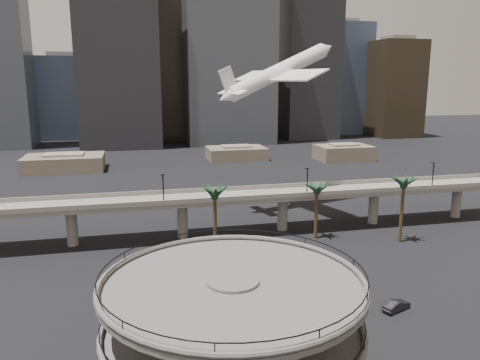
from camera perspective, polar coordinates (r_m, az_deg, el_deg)
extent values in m
torus|color=black|center=(43.00, -0.85, -20.88)|extent=(21.80, 21.80, 0.10)
cylinder|color=#53504E|center=(41.59, -0.86, -17.73)|extent=(22.00, 22.00, 0.45)
torus|color=#53504E|center=(41.35, -0.86, -17.15)|extent=(22.20, 22.20, 0.50)
torus|color=black|center=(40.97, -0.87, -16.18)|extent=(21.80, 21.80, 0.10)
cylinder|color=#53504E|center=(39.75, -0.88, -12.72)|extent=(22.00, 22.00, 0.45)
torus|color=#53504E|center=(39.55, -0.88, -12.09)|extent=(22.20, 22.20, 0.50)
torus|color=black|center=(39.23, -0.89, -11.02)|extent=(21.80, 21.80, 0.10)
cube|color=slate|center=(99.55, -0.78, -2.15)|extent=(130.00, 9.00, 0.90)
cube|color=slate|center=(95.08, -0.20, -2.27)|extent=(130.00, 0.30, 1.00)
cube|color=slate|center=(103.62, -1.32, -1.07)|extent=(130.00, 0.30, 1.00)
cylinder|color=slate|center=(99.30, -19.81, -5.44)|extent=(2.20, 2.20, 8.00)
cylinder|color=slate|center=(99.00, -7.03, -4.85)|extent=(2.20, 2.20, 8.00)
cylinder|color=slate|center=(103.48, 5.20, -4.05)|extent=(2.20, 2.20, 8.00)
cylinder|color=slate|center=(112.18, 15.95, -3.20)|extent=(2.20, 2.20, 8.00)
cylinder|color=slate|center=(124.21, 24.87, -2.41)|extent=(2.20, 2.20, 8.00)
cylinder|color=black|center=(92.84, -9.34, -1.13)|extent=(0.24, 0.24, 6.00)
cylinder|color=black|center=(99.29, 8.20, -0.24)|extent=(0.24, 0.24, 6.00)
cylinder|color=black|center=(113.56, 22.45, 0.51)|extent=(0.24, 0.24, 6.00)
cylinder|color=#46341E|center=(88.57, -3.06, -5.27)|extent=(0.70, 0.70, 12.15)
ellipsoid|color=#19381F|center=(86.86, -3.10, -1.19)|extent=(4.40, 4.40, 2.00)
cylinder|color=#46341E|center=(98.44, 9.27, -4.04)|extent=(0.70, 0.70, 10.80)
ellipsoid|color=#19381F|center=(97.00, 9.38, -0.75)|extent=(4.40, 4.40, 2.00)
cylinder|color=#46341E|center=(100.29, 19.11, -3.73)|extent=(0.70, 0.70, 12.60)
ellipsoid|color=#19381F|center=(98.76, 19.37, 0.02)|extent=(4.40, 4.40, 2.00)
cube|color=brown|center=(183.34, -20.62, 1.97)|extent=(28.00, 18.00, 5.50)
cube|color=slate|center=(182.86, -20.69, 2.94)|extent=(14.00, 9.00, 0.80)
cube|color=brown|center=(196.31, -0.45, 3.29)|extent=(24.00, 16.00, 5.00)
cube|color=slate|center=(195.89, -0.46, 4.13)|extent=(12.00, 8.00, 0.80)
cube|color=brown|center=(199.06, 12.51, 3.27)|extent=(22.00, 15.00, 6.00)
cube|color=slate|center=(198.59, 12.55, 4.24)|extent=(11.00, 7.50, 0.80)
cube|color=#42464E|center=(256.29, -27.16, 11.74)|extent=(26.00, 24.00, 73.53)
cube|color=#3D495E|center=(286.52, -20.32, 9.36)|extent=(30.00, 30.00, 45.25)
cube|color=slate|center=(286.69, -20.67, 14.11)|extent=(16.50, 16.50, 2.40)
cube|color=black|center=(240.10, -14.76, 16.32)|extent=(38.00, 30.00, 103.70)
cube|color=black|center=(265.70, -7.84, 14.11)|extent=(28.00, 26.00, 84.84)
cube|color=#42464E|center=(250.63, -1.51, 17.58)|extent=(45.00, 32.00, 113.12)
cube|color=#88745E|center=(289.61, 2.03, 9.55)|extent=(24.00, 24.00, 39.59)
cube|color=slate|center=(289.46, 2.06, 13.71)|extent=(13.20, 13.20, 2.40)
cube|color=black|center=(273.02, 8.31, 14.53)|extent=(30.00, 28.00, 89.56)
cube|color=#3D495E|center=(301.68, 11.71, 11.92)|extent=(34.00, 30.00, 65.99)
cube|color=slate|center=(303.68, 12.00, 18.38)|extent=(18.70, 16.50, 2.40)
cube|color=black|center=(291.30, 18.30, 10.46)|extent=(26.00, 26.00, 54.68)
cube|color=slate|center=(292.20, 18.69, 16.05)|extent=(14.30, 14.30, 2.40)
cube|color=#88745E|center=(302.11, -5.87, 9.24)|extent=(22.00, 22.00, 35.82)
cube|color=slate|center=(301.80, -5.95, 12.87)|extent=(12.10, 12.10, 2.40)
cylinder|color=white|center=(117.65, 4.77, 13.04)|extent=(28.24, 12.32, 14.25)
cone|color=white|center=(127.22, 10.52, 15.50)|extent=(5.69, 5.03, 4.83)
cone|color=white|center=(109.62, -1.76, 10.03)|extent=(5.42, 4.59, 4.44)
cube|color=white|center=(117.20, 4.46, 12.58)|extent=(15.71, 31.69, 2.84)
cube|color=white|center=(110.47, -0.94, 10.65)|extent=(5.50, 10.65, 1.16)
cube|color=white|center=(109.90, -1.45, 12.05)|extent=(5.07, 1.95, 6.55)
cylinder|color=#25252A|center=(122.48, 3.26, 12.02)|extent=(5.24, 3.47, 3.55)
cylinder|color=#25252A|center=(113.20, 6.60, 11.96)|extent=(5.24, 3.47, 3.55)
imported|color=#A13C17|center=(68.61, 9.37, -15.64)|extent=(4.45, 2.30, 1.45)
imported|color=black|center=(73.08, 18.51, -14.29)|extent=(4.90, 3.22, 1.53)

